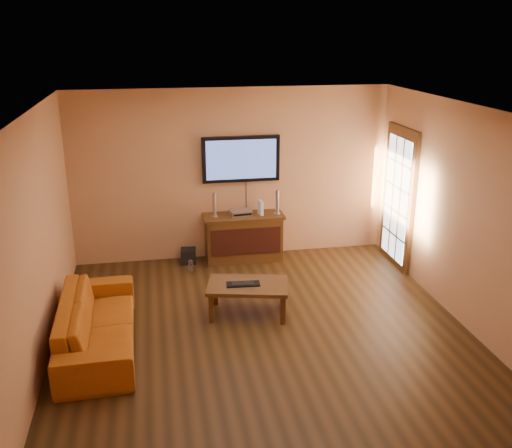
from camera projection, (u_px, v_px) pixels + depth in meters
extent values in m
plane|color=black|center=(262.00, 328.00, 7.08)|extent=(5.00, 5.00, 0.00)
plane|color=tan|center=(232.00, 175.00, 8.97)|extent=(5.00, 0.00, 5.00)
plane|color=tan|center=(38.00, 240.00, 6.21)|extent=(0.00, 5.00, 5.00)
plane|color=tan|center=(460.00, 214.00, 7.07)|extent=(0.00, 5.00, 5.00)
plane|color=white|center=(263.00, 109.00, 6.20)|extent=(5.00, 5.00, 0.00)
cube|color=#44270F|center=(398.00, 199.00, 8.74)|extent=(0.06, 1.02, 2.22)
cube|color=white|center=(396.00, 199.00, 8.74)|extent=(0.01, 0.79, 1.89)
cube|color=#44270F|center=(244.00, 239.00, 9.09)|extent=(1.19, 0.45, 0.71)
cube|color=black|center=(246.00, 241.00, 8.86)|extent=(1.10, 0.02, 0.43)
cube|color=#44270F|center=(243.00, 216.00, 8.96)|extent=(1.26, 0.48, 0.04)
cube|color=black|center=(241.00, 159.00, 8.86)|extent=(1.22, 0.07, 0.72)
cube|color=#455FB4|center=(241.00, 160.00, 8.83)|extent=(1.10, 0.01, 0.61)
cube|color=#44270F|center=(248.00, 286.00, 7.32)|extent=(1.14, 0.83, 0.05)
cube|color=#44270F|center=(211.00, 309.00, 7.17)|extent=(0.06, 0.06, 0.38)
cube|color=#44270F|center=(283.00, 310.00, 7.13)|extent=(0.06, 0.06, 0.38)
cube|color=#44270F|center=(215.00, 292.00, 7.64)|extent=(0.06, 0.06, 0.38)
cube|color=#44270F|center=(283.00, 293.00, 7.60)|extent=(0.06, 0.06, 0.38)
imported|color=#A85312|center=(97.00, 315.00, 6.56)|extent=(0.65, 2.10, 0.81)
cylinder|color=silver|center=(215.00, 216.00, 8.88)|extent=(0.11, 0.11, 0.02)
cylinder|color=silver|center=(214.00, 204.00, 8.81)|extent=(0.06, 0.06, 0.37)
cylinder|color=silver|center=(277.00, 213.00, 9.02)|extent=(0.10, 0.10, 0.02)
cylinder|color=silver|center=(277.00, 202.00, 8.96)|extent=(0.06, 0.06, 0.36)
cube|color=silver|center=(241.00, 212.00, 8.96)|extent=(0.36, 0.28, 0.08)
cube|color=white|center=(260.00, 207.00, 8.95)|extent=(0.07, 0.17, 0.23)
cube|color=black|center=(188.00, 256.00, 9.03)|extent=(0.25, 0.25, 0.23)
cylinder|color=white|center=(191.00, 267.00, 8.68)|extent=(0.07, 0.07, 0.19)
sphere|color=white|center=(190.00, 261.00, 8.65)|extent=(0.04, 0.04, 0.04)
cube|color=black|center=(243.00, 284.00, 7.28)|extent=(0.44, 0.19, 0.02)
cube|color=black|center=(243.00, 283.00, 7.28)|extent=(0.29, 0.13, 0.01)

